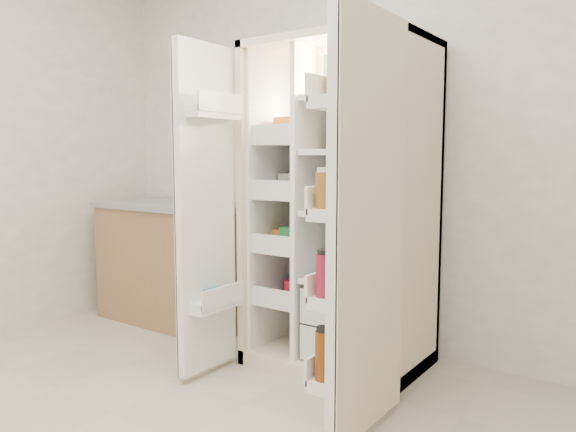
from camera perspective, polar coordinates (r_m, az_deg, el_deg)
The scene contains 5 objects.
wall_back at distance 3.44m, azimuth 7.47°, elevation 9.02°, with size 4.00×0.02×2.70m, color white.
refrigerator at distance 3.11m, azimuth 6.22°, elevation -1.82°, with size 0.92×0.70×1.80m.
freezer_door at distance 2.91m, azimuth -8.56°, elevation 0.53°, with size 0.15×0.40×1.72m.
fridge_door at distance 2.27m, azimuth 7.92°, elevation -1.45°, with size 0.17×0.58×1.72m.
kitchen_counter at distance 4.00m, azimuth -11.27°, elevation -4.72°, with size 1.18×0.63×0.85m.
Camera 1 is at (1.62, -1.04, 1.17)m, focal length 34.00 mm.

